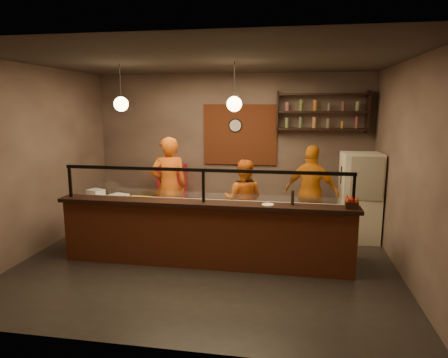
% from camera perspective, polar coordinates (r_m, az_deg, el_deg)
% --- Properties ---
extents(floor, '(6.00, 6.00, 0.00)m').
position_cam_1_polar(floor, '(6.78, -2.29, -11.43)').
color(floor, black).
rests_on(floor, ground).
extents(ceiling, '(6.00, 6.00, 0.00)m').
position_cam_1_polar(ceiling, '(6.33, -2.51, 16.55)').
color(ceiling, '#37312B').
rests_on(ceiling, wall_back).
extents(wall_back, '(6.00, 0.00, 6.00)m').
position_cam_1_polar(wall_back, '(8.80, 1.02, 4.42)').
color(wall_back, '#796559').
rests_on(wall_back, floor).
extents(wall_left, '(0.00, 5.00, 5.00)m').
position_cam_1_polar(wall_left, '(7.57, -25.20, 2.43)').
color(wall_left, '#796559').
rests_on(wall_left, floor).
extents(wall_right, '(0.00, 5.00, 5.00)m').
position_cam_1_polar(wall_right, '(6.44, 24.70, 1.22)').
color(wall_right, '#796559').
rests_on(wall_right, floor).
extents(wall_front, '(6.00, 0.00, 6.00)m').
position_cam_1_polar(wall_front, '(3.99, -9.92, -3.15)').
color(wall_front, '#796559').
rests_on(wall_front, floor).
extents(brick_patch, '(1.60, 0.04, 1.30)m').
position_cam_1_polar(brick_patch, '(8.72, 2.30, 6.33)').
color(brick_patch, brown).
rests_on(brick_patch, wall_back).
extents(service_counter, '(4.60, 0.25, 1.00)m').
position_cam_1_polar(service_counter, '(6.33, -2.89, -8.23)').
color(service_counter, brown).
rests_on(service_counter, floor).
extents(counter_ledge, '(4.70, 0.37, 0.06)m').
position_cam_1_polar(counter_ledge, '(6.18, -2.93, -3.57)').
color(counter_ledge, black).
rests_on(counter_ledge, service_counter).
extents(worktop_cabinet, '(4.60, 0.75, 0.85)m').
position_cam_1_polar(worktop_cabinet, '(6.82, -1.96, -7.50)').
color(worktop_cabinet, gray).
rests_on(worktop_cabinet, floor).
extents(worktop, '(4.60, 0.75, 0.05)m').
position_cam_1_polar(worktop, '(6.69, -1.99, -3.84)').
color(worktop, white).
rests_on(worktop, worktop_cabinet).
extents(sneeze_guard, '(4.50, 0.05, 0.52)m').
position_cam_1_polar(sneeze_guard, '(6.11, -2.96, -0.47)').
color(sneeze_guard, white).
rests_on(sneeze_guard, counter_ledge).
extents(wall_shelving, '(1.84, 0.28, 0.85)m').
position_cam_1_polar(wall_shelving, '(8.49, 13.80, 9.31)').
color(wall_shelving, black).
rests_on(wall_shelving, wall_back).
extents(wall_clock, '(0.30, 0.04, 0.30)m').
position_cam_1_polar(wall_clock, '(8.71, 1.65, 7.65)').
color(wall_clock, black).
rests_on(wall_clock, wall_back).
extents(pendant_left, '(0.24, 0.24, 0.77)m').
position_cam_1_polar(pendant_left, '(6.95, -14.49, 10.34)').
color(pendant_left, black).
rests_on(pendant_left, ceiling).
extents(pendant_right, '(0.24, 0.24, 0.77)m').
position_cam_1_polar(pendant_right, '(6.42, 1.48, 10.68)').
color(pendant_right, black).
rests_on(pendant_right, ceiling).
extents(cook_left, '(0.83, 0.70, 1.94)m').
position_cam_1_polar(cook_left, '(7.88, -7.86, -1.04)').
color(cook_left, '#D95D14').
rests_on(cook_left, floor).
extents(cook_mid, '(0.78, 0.62, 1.55)m').
position_cam_1_polar(cook_mid, '(7.52, 2.76, -3.04)').
color(cook_mid, '#C45812').
rests_on(cook_mid, floor).
extents(cook_right, '(1.14, 0.78, 1.79)m').
position_cam_1_polar(cook_right, '(7.81, 12.39, -1.83)').
color(cook_right, orange).
rests_on(cook_right, floor).
extents(fridge, '(0.73, 0.69, 1.67)m').
position_cam_1_polar(fridge, '(7.89, 18.81, -2.50)').
color(fridge, '#EAE5C6').
rests_on(fridge, floor).
extents(red_cooler, '(0.55, 0.50, 1.25)m').
position_cam_1_polar(red_cooler, '(8.90, -7.34, -1.96)').
color(red_cooler, red).
rests_on(red_cooler, floor).
extents(pizza_dough, '(0.68, 0.68, 0.01)m').
position_cam_1_polar(pizza_dough, '(6.51, 1.27, -3.95)').
color(pizza_dough, white).
rests_on(pizza_dough, worktop).
extents(prep_tub_a, '(0.32, 0.28, 0.14)m').
position_cam_1_polar(prep_tub_a, '(7.05, -14.73, -2.67)').
color(prep_tub_a, silver).
rests_on(prep_tub_a, worktop).
extents(prep_tub_b, '(0.33, 0.31, 0.14)m').
position_cam_1_polar(prep_tub_b, '(7.57, -17.86, -1.95)').
color(prep_tub_b, silver).
rests_on(prep_tub_b, worktop).
extents(prep_tub_c, '(0.32, 0.28, 0.13)m').
position_cam_1_polar(prep_tub_c, '(7.02, -15.08, -2.75)').
color(prep_tub_c, silver).
rests_on(prep_tub_c, worktop).
extents(rolling_pin, '(0.39, 0.11, 0.07)m').
position_cam_1_polar(rolling_pin, '(7.15, -11.63, -2.63)').
color(rolling_pin, yellow).
rests_on(rolling_pin, worktop).
extents(condiment_caddy, '(0.19, 0.15, 0.10)m').
position_cam_1_polar(condiment_caddy, '(6.08, 17.77, -3.53)').
color(condiment_caddy, black).
rests_on(condiment_caddy, counter_ledge).
extents(pepper_mill, '(0.06, 0.06, 0.22)m').
position_cam_1_polar(pepper_mill, '(6.07, 9.76, -2.64)').
color(pepper_mill, black).
rests_on(pepper_mill, counter_ledge).
extents(small_plate, '(0.22, 0.22, 0.01)m').
position_cam_1_polar(small_plate, '(6.02, 6.28, -3.65)').
color(small_plate, white).
rests_on(small_plate, counter_ledge).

